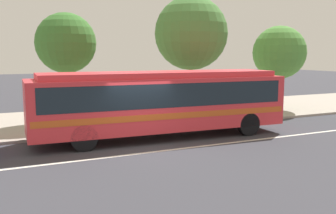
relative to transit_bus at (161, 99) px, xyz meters
name	(u,v)px	position (x,y,z in m)	size (l,w,h in m)	color
ground_plane	(142,148)	(-1.42, -1.36, -1.63)	(120.00, 120.00, 0.00)	#38383F
sidewalk_slab	(96,119)	(-1.42, 5.35, -1.57)	(60.00, 8.00, 0.12)	#A4988C
lane_stripe_center	(150,152)	(-1.42, -2.16, -1.63)	(56.00, 0.16, 0.01)	silver
transit_bus	(161,99)	(0.00, 0.00, 0.00)	(10.92, 3.09, 2.80)	red
pedestrian_waiting_near_sign	(215,100)	(4.40, 2.68, -0.53)	(0.41, 0.41, 1.68)	#283645
pedestrian_walking_along_curb	(146,105)	(0.07, 1.87, -0.49)	(0.48, 0.48, 1.74)	#192349
bus_stop_sign	(212,91)	(3.58, 1.74, 0.05)	(0.13, 0.44, 2.43)	gray
street_tree_near_stop	(66,43)	(-3.00, 4.78, 2.42)	(2.98, 2.98, 5.45)	brown
street_tree_mid_block	(191,33)	(3.72, 4.20, 3.03)	(4.05, 4.05, 6.58)	brown
street_tree_far_end	(279,53)	(9.79, 3.93, 1.98)	(3.27, 3.27, 5.15)	brown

